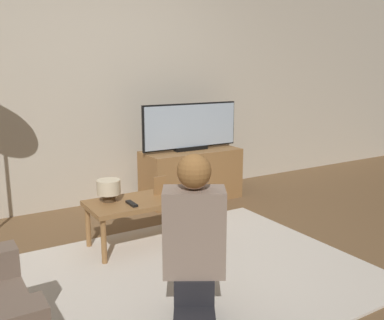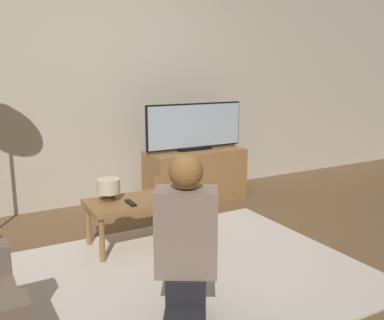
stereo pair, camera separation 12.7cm
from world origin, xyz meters
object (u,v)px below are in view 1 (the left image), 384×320
Objects in this scene: tv at (191,127)px; coffee_table at (146,204)px; person_kneeling at (194,239)px; table_lamp at (109,188)px.

tv reaches higher than coffee_table.
tv reaches higher than person_kneeling.
tv is 1.22× the size of coffee_table.
person_kneeling is 5.18× the size of table_lamp.
person_kneeling is at bearing -101.07° from coffee_table.
coffee_table is (-0.94, -0.87, -0.45)m from tv.
tv is 6.16× the size of table_lamp.
coffee_table is 0.98× the size of person_kneeling.
table_lamp is (-0.06, 1.15, 0.02)m from person_kneeling.
tv is at bearing -89.96° from person_kneeling.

